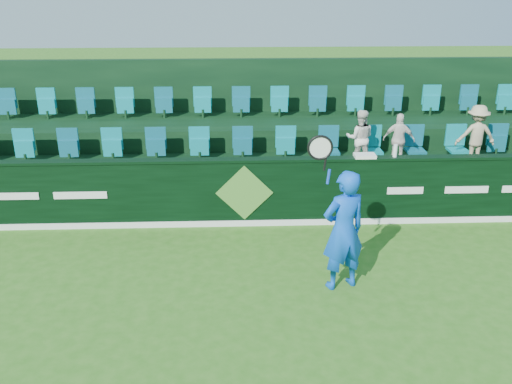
{
  "coord_description": "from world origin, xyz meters",
  "views": [
    {
      "loc": [
        -0.17,
        -6.19,
        4.74
      ],
      "look_at": [
        0.18,
        2.8,
        1.15
      ],
      "focal_mm": 40.0,
      "sensor_mm": 36.0,
      "label": 1
    }
  ],
  "objects_px": {
    "spectator_right": "(476,135)",
    "spectator_left": "(360,138)",
    "tennis_player": "(343,230)",
    "drinks_bottle": "(395,151)",
    "spectator_middle": "(399,140)",
    "towel": "(365,156)"
  },
  "relations": [
    {
      "from": "spectator_right",
      "to": "spectator_left",
      "type": "bearing_deg",
      "value": 2.61
    },
    {
      "from": "tennis_player",
      "to": "drinks_bottle",
      "type": "distance_m",
      "value": 2.81
    },
    {
      "from": "tennis_player",
      "to": "spectator_middle",
      "type": "xyz_separation_m",
      "value": [
        1.79,
        3.51,
        0.37
      ]
    },
    {
      "from": "spectator_left",
      "to": "drinks_bottle",
      "type": "height_order",
      "value": "spectator_left"
    },
    {
      "from": "towel",
      "to": "drinks_bottle",
      "type": "relative_size",
      "value": 1.65
    },
    {
      "from": "spectator_left",
      "to": "spectator_middle",
      "type": "distance_m",
      "value": 0.83
    },
    {
      "from": "spectator_right",
      "to": "towel",
      "type": "relative_size",
      "value": 3.17
    },
    {
      "from": "towel",
      "to": "drinks_bottle",
      "type": "distance_m",
      "value": 0.58
    },
    {
      "from": "spectator_middle",
      "to": "spectator_right",
      "type": "xyz_separation_m",
      "value": [
        1.62,
        0.0,
        0.08
      ]
    },
    {
      "from": "towel",
      "to": "drinks_bottle",
      "type": "bearing_deg",
      "value": 0.0
    },
    {
      "from": "spectator_right",
      "to": "drinks_bottle",
      "type": "bearing_deg",
      "value": 31.71
    },
    {
      "from": "tennis_player",
      "to": "towel",
      "type": "height_order",
      "value": "tennis_player"
    },
    {
      "from": "spectator_right",
      "to": "drinks_bottle",
      "type": "xyz_separation_m",
      "value": [
        -2.01,
        -1.12,
        0.04
      ]
    },
    {
      "from": "tennis_player",
      "to": "spectator_left",
      "type": "xyz_separation_m",
      "value": [
        0.96,
        3.51,
        0.41
      ]
    },
    {
      "from": "spectator_right",
      "to": "drinks_bottle",
      "type": "distance_m",
      "value": 2.3
    },
    {
      "from": "spectator_right",
      "to": "drinks_bottle",
      "type": "relative_size",
      "value": 5.24
    },
    {
      "from": "spectator_middle",
      "to": "drinks_bottle",
      "type": "relative_size",
      "value": 4.57
    },
    {
      "from": "tennis_player",
      "to": "drinks_bottle",
      "type": "height_order",
      "value": "tennis_player"
    },
    {
      "from": "spectator_right",
      "to": "towel",
      "type": "xyz_separation_m",
      "value": [
        -2.59,
        -1.12,
        -0.06
      ]
    },
    {
      "from": "tennis_player",
      "to": "spectator_middle",
      "type": "distance_m",
      "value": 3.96
    },
    {
      "from": "spectator_middle",
      "to": "drinks_bottle",
      "type": "xyz_separation_m",
      "value": [
        -0.39,
        -1.12,
        0.12
      ]
    },
    {
      "from": "tennis_player",
      "to": "spectator_left",
      "type": "bearing_deg",
      "value": 74.67
    }
  ]
}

